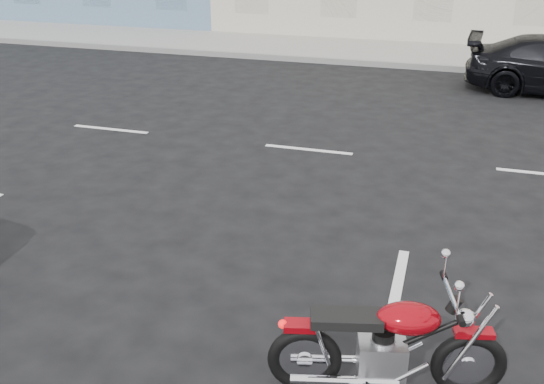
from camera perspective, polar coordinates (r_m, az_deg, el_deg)
The scene contains 4 objects.
ground at distance 10.67m, azimuth 13.96°, elevation 2.81°, with size 120.00×120.00×0.00m, color black.
sidewalk_far at distance 19.76m, azimuth 0.83°, elevation 13.55°, with size 80.00×3.40×0.15m, color gray.
curb_far at distance 18.16m, azimuth -0.68°, elevation 12.60°, with size 80.00×0.12×0.16m, color gray.
motorcycle at distance 5.54m, azimuth 18.46°, elevation -14.03°, with size 2.01×0.81×1.02m.
Camera 1 is at (0.30, -9.96, 3.80)m, focal length 40.00 mm.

